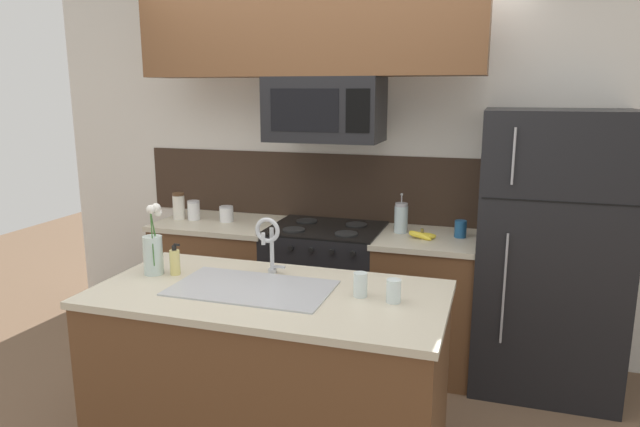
% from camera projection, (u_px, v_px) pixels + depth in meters
% --- Properties ---
extents(ground_plane, '(10.00, 10.00, 0.00)m').
position_uv_depth(ground_plane, '(279.00, 420.00, 3.25)').
color(ground_plane, brown).
extents(rear_partition, '(5.20, 0.10, 2.60)m').
position_uv_depth(rear_partition, '(381.00, 167.00, 4.08)').
color(rear_partition, silver).
rests_on(rear_partition, ground).
extents(splash_band, '(3.07, 0.01, 0.48)m').
position_uv_depth(splash_band, '(339.00, 187.00, 4.15)').
color(splash_band, '#332319').
rests_on(splash_band, rear_partition).
extents(back_counter_left, '(0.87, 0.65, 0.91)m').
position_uv_depth(back_counter_left, '(223.00, 281.00, 4.23)').
color(back_counter_left, brown).
rests_on(back_counter_left, ground).
extents(back_counter_right, '(0.66, 0.65, 0.91)m').
position_uv_depth(back_counter_right, '(425.00, 303.00, 3.79)').
color(back_counter_right, brown).
rests_on(back_counter_right, ground).
extents(stove_range, '(0.76, 0.64, 0.93)m').
position_uv_depth(stove_range, '(326.00, 291.00, 3.99)').
color(stove_range, black).
rests_on(stove_range, ground).
extents(microwave, '(0.74, 0.40, 0.41)m').
position_uv_depth(microwave, '(325.00, 109.00, 3.70)').
color(microwave, black).
extents(upper_cabinet_band, '(2.23, 0.34, 0.60)m').
position_uv_depth(upper_cabinet_band, '(308.00, 28.00, 3.60)').
color(upper_cabinet_band, brown).
extents(refrigerator, '(0.85, 0.74, 1.73)m').
position_uv_depth(refrigerator, '(549.00, 252.00, 3.50)').
color(refrigerator, black).
rests_on(refrigerator, ground).
extents(storage_jar_tall, '(0.09, 0.09, 0.20)m').
position_uv_depth(storage_jar_tall, '(179.00, 206.00, 4.18)').
color(storage_jar_tall, silver).
rests_on(storage_jar_tall, back_counter_left).
extents(storage_jar_medium, '(0.09, 0.09, 0.14)m').
position_uv_depth(storage_jar_medium, '(194.00, 210.00, 4.17)').
color(storage_jar_medium, silver).
rests_on(storage_jar_medium, back_counter_left).
extents(storage_jar_short, '(0.10, 0.10, 0.11)m').
position_uv_depth(storage_jar_short, '(226.00, 214.00, 4.11)').
color(storage_jar_short, silver).
rests_on(storage_jar_short, back_counter_left).
extents(banana_bunch, '(0.19, 0.12, 0.08)m').
position_uv_depth(banana_bunch, '(422.00, 235.00, 3.64)').
color(banana_bunch, yellow).
rests_on(banana_bunch, back_counter_right).
extents(french_press, '(0.09, 0.09, 0.27)m').
position_uv_depth(french_press, '(401.00, 218.00, 3.78)').
color(french_press, silver).
rests_on(french_press, back_counter_right).
extents(coffee_tin, '(0.08, 0.08, 0.11)m').
position_uv_depth(coffee_tin, '(460.00, 229.00, 3.67)').
color(coffee_tin, '#1E5184').
rests_on(coffee_tin, back_counter_right).
extents(island_counter, '(1.67, 0.84, 0.91)m').
position_uv_depth(island_counter, '(271.00, 378.00, 2.80)').
color(island_counter, brown).
rests_on(island_counter, ground).
extents(kitchen_sink, '(0.76, 0.44, 0.16)m').
position_uv_depth(kitchen_sink, '(252.00, 302.00, 2.74)').
color(kitchen_sink, '#ADAFB5').
rests_on(kitchen_sink, island_counter).
extents(sink_faucet, '(0.14, 0.14, 0.31)m').
position_uv_depth(sink_faucet, '(269.00, 238.00, 2.89)').
color(sink_faucet, '#B7BABF').
rests_on(sink_faucet, island_counter).
extents(dish_soap_bottle, '(0.06, 0.05, 0.16)m').
position_uv_depth(dish_soap_bottle, '(175.00, 262.00, 2.92)').
color(dish_soap_bottle, '#DBCC75').
rests_on(dish_soap_bottle, island_counter).
extents(drinking_glass, '(0.06, 0.06, 0.11)m').
position_uv_depth(drinking_glass, '(360.00, 285.00, 2.61)').
color(drinking_glass, silver).
rests_on(drinking_glass, island_counter).
extents(spare_glass, '(0.07, 0.07, 0.11)m').
position_uv_depth(spare_glass, '(394.00, 291.00, 2.54)').
color(spare_glass, silver).
rests_on(spare_glass, island_counter).
extents(flower_vase, '(0.12, 0.13, 0.38)m').
position_uv_depth(flower_vase, '(153.00, 253.00, 2.92)').
color(flower_vase, silver).
rests_on(flower_vase, island_counter).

